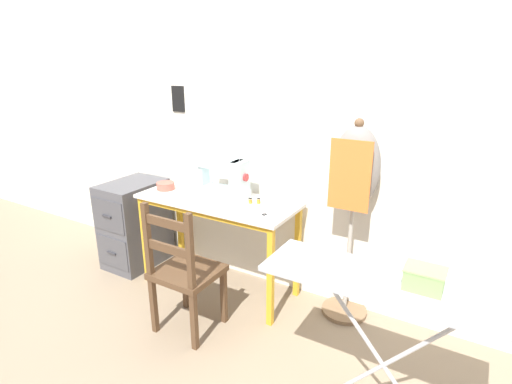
{
  "coord_description": "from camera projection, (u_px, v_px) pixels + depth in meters",
  "views": [
    {
      "loc": [
        1.68,
        -2.02,
        1.74
      ],
      "look_at": [
        0.35,
        0.23,
        0.87
      ],
      "focal_mm": 28.0,
      "sensor_mm": 36.0,
      "label": 1
    }
  ],
  "objects": [
    {
      "name": "ground_plane",
      "position": [
        201.0,
        302.0,
        3.01
      ],
      "size": [
        14.0,
        14.0,
        0.0
      ],
      "primitive_type": "plane",
      "color": "gray"
    },
    {
      "name": "wall_back",
      "position": [
        239.0,
        123.0,
        3.07
      ],
      "size": [
        10.0,
        0.06,
        2.55
      ],
      "color": "silver",
      "rests_on": "ground_plane"
    },
    {
      "name": "sewing_table",
      "position": [
        217.0,
        211.0,
        3.0
      ],
      "size": [
        1.23,
        0.5,
        0.75
      ],
      "color": "silver",
      "rests_on": "ground_plane"
    },
    {
      "name": "sewing_machine",
      "position": [
        226.0,
        180.0,
        2.94
      ],
      "size": [
        0.4,
        0.18,
        0.33
      ],
      "color": "silver",
      "rests_on": "sewing_table"
    },
    {
      "name": "fabric_bowl",
      "position": [
        166.0,
        186.0,
        3.19
      ],
      "size": [
        0.14,
        0.14,
        0.06
      ],
      "color": "#B25647",
      "rests_on": "sewing_table"
    },
    {
      "name": "scissors",
      "position": [
        267.0,
        216.0,
        2.65
      ],
      "size": [
        0.14,
        0.08,
        0.01
      ],
      "color": "silver",
      "rests_on": "sewing_table"
    },
    {
      "name": "thread_spool_near_machine",
      "position": [
        250.0,
        201.0,
        2.87
      ],
      "size": [
        0.03,
        0.03,
        0.04
      ],
      "color": "orange",
      "rests_on": "sewing_table"
    },
    {
      "name": "thread_spool_mid_table",
      "position": [
        259.0,
        201.0,
        2.87
      ],
      "size": [
        0.03,
        0.03,
        0.04
      ],
      "color": "orange",
      "rests_on": "sewing_table"
    },
    {
      "name": "wooden_chair",
      "position": [
        184.0,
        272.0,
        2.58
      ],
      "size": [
        0.4,
        0.38,
        0.92
      ],
      "color": "#513823",
      "rests_on": "ground_plane"
    },
    {
      "name": "filing_cabinet",
      "position": [
        135.0,
        224.0,
        3.5
      ],
      "size": [
        0.38,
        0.56,
        0.75
      ],
      "color": "#4C4C51",
      "rests_on": "ground_plane"
    },
    {
      "name": "dress_form",
      "position": [
        354.0,
        181.0,
        2.57
      ],
      "size": [
        0.32,
        0.32,
        1.4
      ],
      "color": "#846647",
      "rests_on": "ground_plane"
    },
    {
      "name": "ironing_board",
      "position": [
        392.0,
        292.0,
        1.71
      ],
      "size": [
        1.14,
        0.34,
        0.85
      ],
      "color": "#ADB2B7",
      "rests_on": "ground_plane"
    },
    {
      "name": "storage_box",
      "position": [
        424.0,
        279.0,
        1.64
      ],
      "size": [
        0.16,
        0.12,
        0.09
      ],
      "color": "#8EB266",
      "rests_on": "ironing_board"
    }
  ]
}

